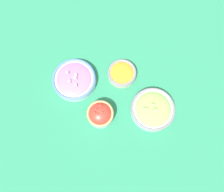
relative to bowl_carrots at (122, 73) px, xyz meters
name	(u,v)px	position (x,y,z in m)	size (l,w,h in m)	color
ground_plane	(112,98)	(0.04, 0.11, -0.02)	(3.00, 3.00, 0.00)	#23704C
bowl_carrots	(122,73)	(0.00, 0.00, 0.00)	(0.13, 0.13, 0.04)	beige
bowl_cherry_tomatoes	(100,114)	(0.08, 0.20, 0.02)	(0.12, 0.12, 0.09)	#B2C1CC
bowl_lettuce	(153,109)	(-0.15, 0.16, 0.00)	(0.20, 0.20, 0.06)	#B2C1CC
bowl_red_onion	(74,80)	(0.22, 0.05, 0.00)	(0.20, 0.20, 0.06)	#B2C1CC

